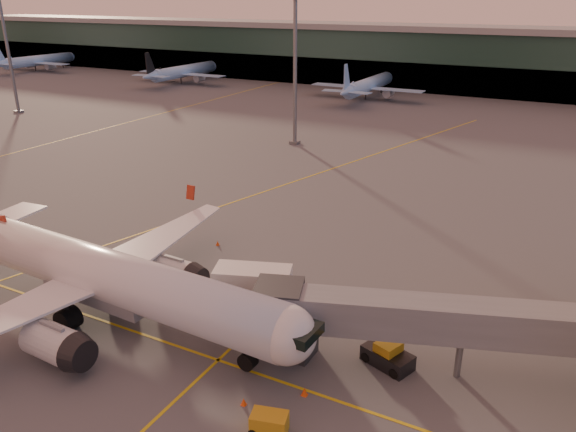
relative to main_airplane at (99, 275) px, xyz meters
The scene contains 14 objects.
ground 9.75m from the main_airplane, 38.34° to the right, with size 600.00×600.00×0.00m, color #4C4F54.
taxi_markings 39.18m from the main_airplane, 90.51° to the left, with size 100.12×173.00×0.01m.
terminal 136.54m from the main_airplane, 87.07° to the left, with size 400.00×20.00×17.60m.
mast_west_far 101.01m from the main_airplane, 145.77° to the left, with size 2.40×2.40×25.60m.
mast_west_near 62.82m from the main_airplane, 102.16° to the left, with size 2.40×2.40×25.60m.
distant_aircraft_row 113.96m from the main_airplane, 81.01° to the left, with size 350.00×34.00×13.00m.
main_airplane is the anchor object (origin of this frame).
jet_bridge 30.27m from the main_airplane, 12.50° to the left, with size 29.59×12.79×6.04m.
catering_truck 12.83m from the main_airplane, 25.61° to the left, with size 6.76×4.64×4.82m.
gpu_cart 19.99m from the main_airplane, 15.20° to the right, with size 2.61×1.95×1.36m.
pushback_tug 24.01m from the main_airplane, 11.81° to the left, with size 4.12×3.09×1.89m.
cone_nose 19.79m from the main_airplane, ahead, with size 0.47×0.47×0.60m.
cone_wing_left 17.05m from the main_airplane, 89.57° to the left, with size 0.39×0.39×0.50m.
cone_fwd 17.12m from the main_airplane, 13.07° to the right, with size 0.41×0.41×0.52m.
Camera 1 is at (25.99, -23.48, 25.40)m, focal length 35.00 mm.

